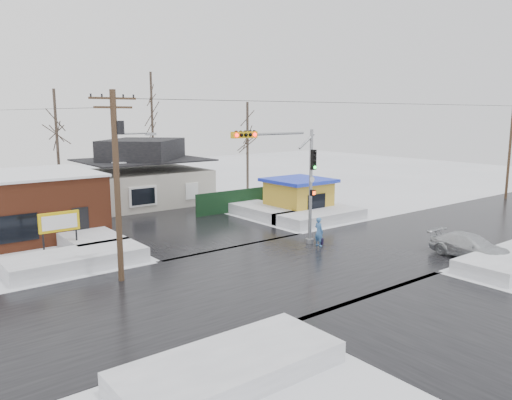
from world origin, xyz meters
TOP-DOWN VIEW (x-y plane):
  - ground at (0.00, 0.00)m, footprint 120.00×120.00m
  - road_ns at (0.00, 0.00)m, footprint 10.00×120.00m
  - road_ew at (0.00, 0.00)m, footprint 120.00×10.00m
  - snowbank_nw at (-9.00, 7.00)m, footprint 7.00×3.00m
  - snowbank_ne at (9.00, 7.00)m, footprint 7.00×3.00m
  - snowbank_sw at (-9.00, -7.00)m, footprint 7.00×3.00m
  - snowbank_nside_w at (-7.00, 12.00)m, footprint 3.00×8.00m
  - snowbank_nside_e at (7.00, 12.00)m, footprint 3.00×8.00m
  - traffic_signal at (2.43, 2.97)m, footprint 6.05×0.68m
  - utility_pole at (-7.93, 3.50)m, footprint 3.15×0.44m
  - utility_pole_far at (30.00, 3.50)m, footprint 0.24×0.24m
  - marquee_sign at (-9.00, 9.49)m, footprint 2.20×0.21m
  - house at (2.00, 22.00)m, footprint 10.40×8.40m
  - kiosk at (9.50, 9.99)m, footprint 4.60×4.60m
  - fence at (6.50, 14.00)m, footprint 8.00×0.12m
  - tree_far_left at (-4.00, 26.00)m, footprint 3.00×3.00m
  - tree_far_mid at (6.00, 28.00)m, footprint 3.00×3.00m
  - tree_far_right at (12.00, 20.00)m, footprint 3.00×3.00m
  - pedestrian at (3.97, 2.20)m, footprint 0.44×0.66m
  - car at (8.81, -4.76)m, footprint 1.88×4.56m
  - shopping_bag at (4.40, 2.34)m, footprint 0.30×0.22m

SIDE VIEW (x-z plane):
  - ground at x=0.00m, z-range 0.00..0.00m
  - road_ns at x=0.00m, z-range 0.00..0.02m
  - road_ew at x=0.00m, z-range 0.00..0.02m
  - shopping_bag at x=4.40m, z-range 0.00..0.35m
  - snowbank_sw at x=-9.00m, z-range 0.00..0.70m
  - snowbank_nw at x=-9.00m, z-range 0.00..0.80m
  - snowbank_ne at x=9.00m, z-range 0.00..0.80m
  - snowbank_nside_w at x=-7.00m, z-range 0.00..0.80m
  - snowbank_nside_e at x=7.00m, z-range 0.00..0.80m
  - car at x=8.81m, z-range 0.00..1.32m
  - pedestrian at x=3.97m, z-range 0.00..1.77m
  - fence at x=6.50m, z-range 0.00..1.80m
  - kiosk at x=9.50m, z-range 0.03..2.90m
  - marquee_sign at x=-9.00m, z-range 0.65..3.20m
  - house at x=2.00m, z-range -0.26..5.50m
  - utility_pole_far at x=30.00m, z-range 0.00..8.60m
  - traffic_signal at x=2.43m, z-range 1.04..8.04m
  - utility_pole at x=-7.93m, z-range 0.61..9.61m
  - tree_far_right at x=12.00m, z-range 2.66..11.66m
  - tree_far_left at x=-4.00m, z-range 2.95..12.95m
  - tree_far_mid at x=6.00m, z-range 3.54..15.54m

